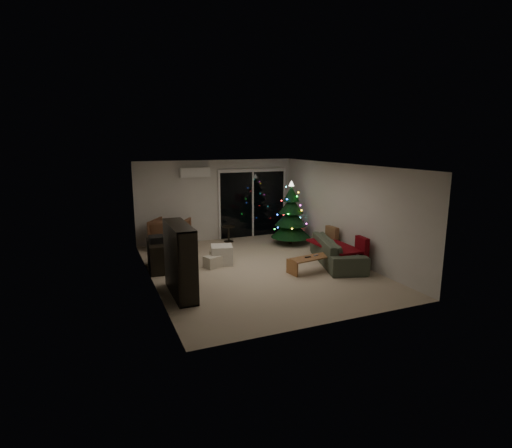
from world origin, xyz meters
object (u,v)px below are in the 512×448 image
Objects in this scene: bookshelf at (171,261)px; media_cabinet at (157,256)px; christmas_tree at (291,213)px; coffee_table at (313,264)px; armchair at (170,234)px; sofa at (337,251)px.

bookshelf is 1.33× the size of media_cabinet.
christmas_tree is at bearing 36.48° from bookshelf.
coffee_table is 2.78m from christmas_tree.
coffee_table is at bearing -105.94° from christmas_tree.
christmas_tree is (4.12, 0.96, 0.62)m from media_cabinet.
media_cabinet is 1.12× the size of armchair.
armchair is 0.83× the size of coffee_table.
media_cabinet is 3.75m from coffee_table.
armchair is 0.51× the size of christmas_tree.
sofa reaches higher than coffee_table.
sofa is (4.30, -1.26, -0.02)m from media_cabinet.
armchair is at bearing 119.97° from coffee_table.
bookshelf reaches higher than sofa.
bookshelf is 1.23× the size of coffee_table.
armchair is 4.76m from sofa.
media_cabinet is at bearing 90.85° from sofa.
coffee_table is (3.39, 0.21, -0.54)m from bookshelf.
coffee_table is at bearing 128.10° from sofa.
armchair is at bearing 73.73° from media_cabinet.
sofa is at bearing 172.91° from armchair.
media_cabinet is 0.93× the size of coffee_table.
christmas_tree reaches higher than bookshelf.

